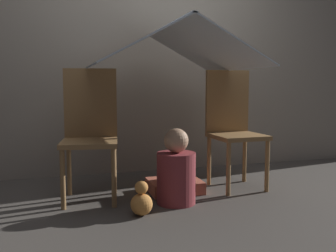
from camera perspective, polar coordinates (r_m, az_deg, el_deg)
name	(u,v)px	position (r m, az deg, el deg)	size (l,w,h in m)	color
ground_plane	(172,198)	(2.98, 0.67, -10.94)	(8.80, 8.80, 0.00)	#47423D
wall_back	(142,48)	(3.84, -3.94, 11.71)	(7.00, 0.05, 2.50)	gray
chair_left	(90,129)	(2.95, -11.78, -0.43)	(0.47, 0.47, 1.01)	olive
chair_right	(233,124)	(3.29, 9.85, 0.27)	(0.43, 0.43, 1.01)	olive
sheet_canopy	(168,47)	(2.98, 0.00, 11.99)	(1.24, 1.18, 0.34)	silver
person_front	(176,172)	(2.80, 1.25, -7.05)	(0.29, 0.29, 0.56)	maroon
floor_cushion	(175,186)	(3.14, 1.03, -9.11)	(0.42, 0.34, 0.10)	#CC664C
plush_toy	(142,201)	(2.59, -4.06, -11.37)	(0.15, 0.15, 0.24)	#D88C3F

